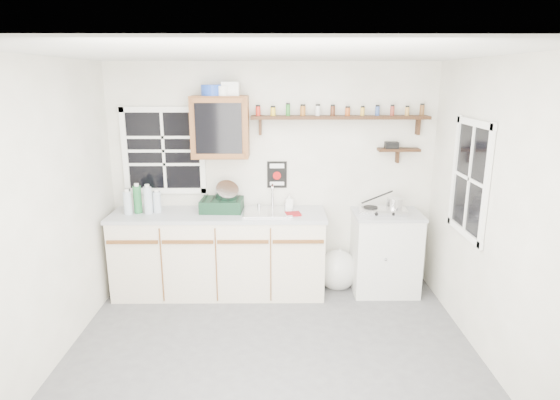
% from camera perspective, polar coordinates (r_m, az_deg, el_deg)
% --- Properties ---
extents(room, '(3.64, 3.24, 2.54)m').
position_cam_1_polar(room, '(3.70, -1.11, -2.29)').
color(room, '#4C4C4E').
rests_on(room, ground).
extents(main_cabinet, '(2.31, 0.63, 0.92)m').
position_cam_1_polar(main_cabinet, '(5.23, -7.37, -6.39)').
color(main_cabinet, beige).
rests_on(main_cabinet, floor).
extents(right_cabinet, '(0.73, 0.57, 0.91)m').
position_cam_1_polar(right_cabinet, '(5.35, 12.68, -6.19)').
color(right_cabinet, silver).
rests_on(right_cabinet, floor).
extents(sink, '(0.52, 0.44, 0.29)m').
position_cam_1_polar(sink, '(5.05, -1.48, -1.42)').
color(sink, silver).
rests_on(sink, main_cabinet).
extents(upper_cabinet, '(0.60, 0.32, 0.65)m').
position_cam_1_polar(upper_cabinet, '(5.05, -7.29, 8.82)').
color(upper_cabinet, '#5B2D16').
rests_on(upper_cabinet, wall_back).
extents(upper_cabinet_clutter, '(0.40, 0.24, 0.14)m').
position_cam_1_polar(upper_cabinet_clutter, '(5.02, -7.35, 13.18)').
color(upper_cabinet_clutter, '#193CA8').
rests_on(upper_cabinet_clutter, upper_cabinet).
extents(spice_shelf, '(1.91, 0.18, 0.34)m').
position_cam_1_polar(spice_shelf, '(5.11, 7.20, 10.06)').
color(spice_shelf, black).
rests_on(spice_shelf, wall_back).
extents(secondary_shelf, '(0.45, 0.16, 0.24)m').
position_cam_1_polar(secondary_shelf, '(5.29, 14.01, 6.05)').
color(secondary_shelf, black).
rests_on(secondary_shelf, wall_back).
extents(warning_sign, '(0.22, 0.02, 0.30)m').
position_cam_1_polar(warning_sign, '(5.24, -0.37, 3.11)').
color(warning_sign, black).
rests_on(warning_sign, wall_back).
extents(window_back, '(0.93, 0.03, 0.98)m').
position_cam_1_polar(window_back, '(5.33, -14.00, 5.83)').
color(window_back, black).
rests_on(window_back, wall_back).
extents(window_right, '(0.03, 0.78, 1.08)m').
position_cam_1_polar(window_right, '(4.53, 22.17, 2.38)').
color(window_right, black).
rests_on(window_right, wall_back).
extents(water_bottles, '(0.38, 0.15, 0.32)m').
position_cam_1_polar(water_bottles, '(5.20, -16.42, -0.08)').
color(water_bottles, '#ABBBC9').
rests_on(water_bottles, main_cabinet).
extents(dish_rack, '(0.46, 0.35, 0.34)m').
position_cam_1_polar(dish_rack, '(5.12, -6.92, -0.16)').
color(dish_rack, black).
rests_on(dish_rack, main_cabinet).
extents(soap_bottle, '(0.08, 0.09, 0.17)m').
position_cam_1_polar(soap_bottle, '(5.19, 1.13, -0.10)').
color(soap_bottle, white).
rests_on(soap_bottle, main_cabinet).
extents(rag, '(0.18, 0.16, 0.02)m').
position_cam_1_polar(rag, '(4.96, 1.59, -1.70)').
color(rag, maroon).
rests_on(rag, main_cabinet).
extents(hotplate, '(0.53, 0.32, 0.07)m').
position_cam_1_polar(hotplate, '(5.17, 12.34, -1.23)').
color(hotplate, silver).
rests_on(hotplate, right_cabinet).
extents(saucepan, '(0.42, 0.21, 0.18)m').
position_cam_1_polar(saucepan, '(5.18, 13.68, -0.31)').
color(saucepan, silver).
rests_on(saucepan, hotplate).
extents(trash_bag, '(0.44, 0.39, 0.50)m').
position_cam_1_polar(trash_bag, '(5.42, 7.05, -8.43)').
color(trash_bag, silver).
rests_on(trash_bag, floor).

